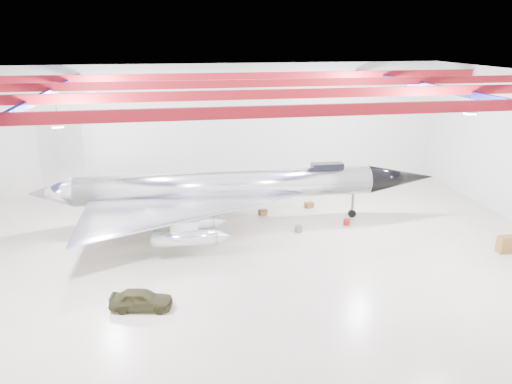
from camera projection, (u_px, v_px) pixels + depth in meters
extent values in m
plane|color=beige|center=(256.00, 251.00, 32.25)|extent=(40.00, 40.00, 0.00)
plane|color=silver|center=(225.00, 127.00, 44.63)|extent=(40.00, 0.00, 40.00)
plane|color=#0A0F38|center=(256.00, 78.00, 28.91)|extent=(40.00, 40.00, 0.00)
cube|color=maroon|center=(296.00, 111.00, 20.66)|extent=(39.50, 0.25, 0.50)
cube|color=maroon|center=(266.00, 94.00, 26.28)|extent=(39.50, 0.25, 0.50)
cube|color=maroon|center=(247.00, 84.00, 31.90)|extent=(39.50, 0.25, 0.50)
cube|color=maroon|center=(234.00, 76.00, 37.52)|extent=(39.50, 0.25, 0.50)
cube|color=#0D124F|center=(39.00, 98.00, 27.09)|extent=(0.25, 29.50, 0.40)
cube|color=#0D124F|center=(444.00, 90.00, 31.28)|extent=(0.25, 29.50, 0.40)
cube|color=silver|center=(58.00, 123.00, 21.94)|extent=(0.55, 0.55, 0.25)
cube|color=silver|center=(470.00, 111.00, 25.43)|extent=(0.55, 0.55, 0.25)
cube|color=silver|center=(92.00, 93.00, 33.18)|extent=(0.55, 0.55, 0.25)
cube|color=silver|center=(375.00, 87.00, 36.67)|extent=(0.55, 0.55, 0.25)
cylinder|color=silver|center=(227.00, 185.00, 36.02)|extent=(21.30, 2.89, 2.12)
cone|color=black|center=(401.00, 178.00, 37.89)|extent=(5.38, 2.31, 2.12)
cone|color=silver|center=(50.00, 193.00, 34.31)|extent=(3.26, 2.24, 2.12)
cube|color=silver|center=(62.00, 153.00, 33.62)|extent=(2.98, 0.24, 4.78)
cube|color=black|center=(327.00, 167.00, 36.73)|extent=(2.37, 0.93, 0.53)
cylinder|color=silver|center=(185.00, 238.00, 30.53)|extent=(4.07, 1.10, 0.96)
cylinder|color=silver|center=(184.00, 223.00, 33.03)|extent=(4.07, 1.10, 0.96)
cylinder|color=silver|center=(183.00, 194.00, 39.03)|extent=(4.07, 1.10, 0.96)
cylinder|color=silver|center=(183.00, 184.00, 41.53)|extent=(4.07, 1.10, 0.96)
cylinder|color=#59595B|center=(352.00, 205.00, 37.98)|extent=(0.19, 0.19, 1.91)
cylinder|color=black|center=(352.00, 213.00, 38.18)|extent=(0.60, 0.26, 0.59)
cylinder|color=#59595B|center=(168.00, 228.00, 33.54)|extent=(0.19, 0.19, 1.91)
cylinder|color=black|center=(169.00, 237.00, 33.74)|extent=(0.60, 0.26, 0.59)
cylinder|color=#59595B|center=(170.00, 203.00, 38.54)|extent=(0.19, 0.19, 1.91)
cylinder|color=black|center=(170.00, 211.00, 38.74)|extent=(0.60, 0.26, 0.59)
imported|color=#34321A|center=(141.00, 299.00, 25.39)|extent=(3.36, 1.85, 1.08)
cube|color=brown|center=(507.00, 244.00, 31.96)|extent=(1.22, 0.61, 1.12)
cube|color=olive|center=(177.00, 226.00, 35.98)|extent=(0.66, 0.59, 0.39)
cylinder|color=#59595B|center=(299.00, 229.00, 35.40)|extent=(0.52, 0.52, 0.45)
cube|color=olive|center=(309.00, 205.00, 40.33)|extent=(0.77, 0.70, 0.45)
cube|color=#59595B|center=(185.00, 218.00, 37.73)|extent=(0.47, 0.42, 0.28)
cylinder|color=#A21210|center=(346.00, 222.00, 36.68)|extent=(0.61, 0.61, 0.43)
cube|color=olive|center=(263.00, 212.00, 38.71)|extent=(0.71, 0.63, 0.42)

